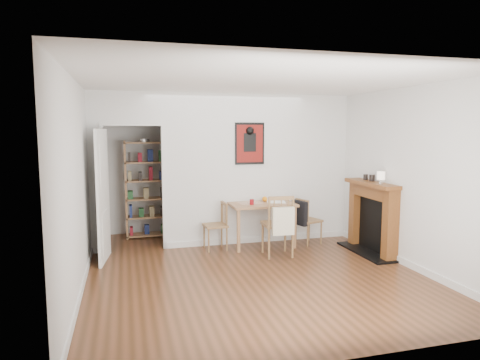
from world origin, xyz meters
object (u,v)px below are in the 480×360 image
object	(u,v)px
fireplace	(373,215)
notebook	(276,202)
mantel_lamp	(381,176)
chair_front	(278,225)
orange_fruit	(265,199)
ceramic_jar_b	(366,177)
bookshelf	(146,190)
red_glass	(252,202)
chair_right	(308,220)
chair_left	(215,226)
dining_table	(262,208)
ceramic_jar_a	(372,178)

from	to	relation	value
fireplace	notebook	size ratio (longest dim) A/B	4.11
mantel_lamp	chair_front	bearing A→B (deg)	159.80
orange_fruit	ceramic_jar_b	size ratio (longest dim) A/B	0.95
bookshelf	notebook	xyz separation A→B (m)	(2.13, -1.18, -0.13)
fireplace	red_glass	distance (m)	1.97
fireplace	mantel_lamp	distance (m)	0.74
red_glass	notebook	bearing A→B (deg)	12.30
chair_right	orange_fruit	size ratio (longest dim) A/B	9.00
chair_left	notebook	size ratio (longest dim) A/B	2.62
red_glass	orange_fruit	bearing A→B (deg)	36.93
fireplace	orange_fruit	size ratio (longest dim) A/B	13.97
chair_front	fireplace	size ratio (longest dim) A/B	0.79
dining_table	fireplace	bearing A→B (deg)	-27.82
mantel_lamp	ceramic_jar_a	xyz separation A→B (m)	(0.09, 0.38, -0.07)
orange_fruit	chair_left	bearing A→B (deg)	-171.06
notebook	ceramic_jar_a	world-z (taller)	ceramic_jar_a
chair_left	orange_fruit	world-z (taller)	orange_fruit
chair_right	notebook	distance (m)	0.66
notebook	ceramic_jar_b	world-z (taller)	ceramic_jar_b
bookshelf	dining_table	bearing A→B (deg)	-32.08
red_glass	dining_table	bearing A→B (deg)	27.84
chair_left	bookshelf	world-z (taller)	bookshelf
orange_fruit	notebook	bearing A→B (deg)	-38.09
dining_table	orange_fruit	xyz separation A→B (m)	(0.09, 0.12, 0.13)
chair_right	chair_front	size ratio (longest dim) A/B	0.82
chair_front	red_glass	distance (m)	0.65
chair_left	orange_fruit	bearing A→B (deg)	8.94
chair_left	fireplace	distance (m)	2.57
chair_right	ceramic_jar_b	size ratio (longest dim) A/B	8.57
chair_right	orange_fruit	xyz separation A→B (m)	(-0.73, 0.20, 0.37)
bookshelf	fireplace	size ratio (longest dim) A/B	1.43
fireplace	ceramic_jar_a	size ratio (longest dim) A/B	11.76
chair_right	bookshelf	world-z (taller)	bookshelf
orange_fruit	mantel_lamp	xyz separation A→B (m)	(1.44, -1.28, 0.49)
mantel_lamp	ceramic_jar_a	distance (m)	0.39
dining_table	red_glass	bearing A→B (deg)	-152.16
ceramic_jar_a	dining_table	bearing A→B (deg)	154.17
bookshelf	red_glass	distance (m)	2.10
mantel_lamp	ceramic_jar_a	size ratio (longest dim) A/B	1.83
chair_left	fireplace	world-z (taller)	fireplace
chair_front	chair_left	bearing A→B (deg)	146.00
fireplace	chair_front	bearing A→B (deg)	171.52
red_glass	mantel_lamp	xyz separation A→B (m)	(1.74, -1.05, 0.49)
dining_table	ceramic_jar_b	bearing A→B (deg)	-20.49
bookshelf	orange_fruit	xyz separation A→B (m)	(1.97, -1.06, -0.09)
red_glass	notebook	world-z (taller)	red_glass
chair_right	red_glass	world-z (taller)	red_glass
dining_table	ceramic_jar_a	distance (m)	1.88
ceramic_jar_a	red_glass	bearing A→B (deg)	159.86
orange_fruit	ceramic_jar_a	world-z (taller)	ceramic_jar_a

